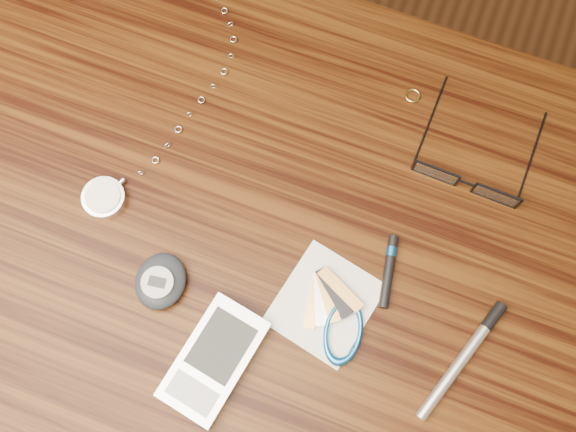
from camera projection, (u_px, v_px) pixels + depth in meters
name	position (u px, v px, depth m)	size (l,w,h in m)	color
ground	(258.00, 321.00, 1.45)	(3.80, 3.80, 0.00)	#472814
desk	(235.00, 254.00, 0.83)	(1.00, 0.70, 0.75)	#351B08
eyeglasses	(468.00, 179.00, 0.74)	(0.13, 0.14, 0.03)	black
gold_ring	(413.00, 96.00, 0.78)	(0.02, 0.02, 0.00)	tan
pocket_watch	(111.00, 189.00, 0.74)	(0.10, 0.35, 0.02)	white
pda_phone	(214.00, 359.00, 0.68)	(0.09, 0.14, 0.02)	#B7B7BC
pedometer	(160.00, 281.00, 0.71)	(0.07, 0.07, 0.03)	black
notepad_keys	(334.00, 316.00, 0.70)	(0.12, 0.13, 0.01)	white
silver_pen	(468.00, 351.00, 0.69)	(0.06, 0.15, 0.01)	silver
black_blue_pen	(389.00, 269.00, 0.72)	(0.03, 0.08, 0.01)	black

